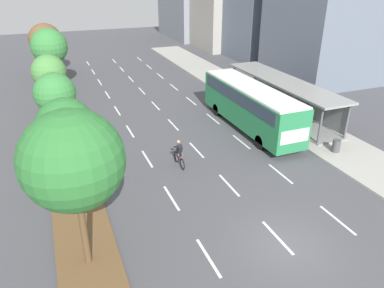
{
  "coord_description": "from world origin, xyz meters",
  "views": [
    {
      "loc": [
        -8.61,
        -10.21,
        11.14
      ],
      "look_at": [
        -0.87,
        9.06,
        1.2
      ],
      "focal_mm": 33.99,
      "sensor_mm": 36.0,
      "label": 1
    }
  ],
  "objects_px": {
    "bus_shelter": "(285,93)",
    "median_tree_second": "(66,127)",
    "median_tree_fifth": "(49,47)",
    "median_tree_third": "(55,93)",
    "median_tree_nearest": "(73,161)",
    "trash_bin": "(336,146)",
    "bus": "(250,103)",
    "cyclist": "(179,154)",
    "median_tree_farthest": "(45,40)",
    "median_tree_fourth": "(49,72)"
  },
  "relations": [
    {
      "from": "median_tree_second",
      "to": "median_tree_third",
      "type": "relative_size",
      "value": 1.04
    },
    {
      "from": "median_tree_fifth",
      "to": "median_tree_third",
      "type": "bearing_deg",
      "value": -91.33
    },
    {
      "from": "median_tree_second",
      "to": "median_tree_third",
      "type": "distance_m",
      "value": 6.58
    },
    {
      "from": "median_tree_second",
      "to": "median_tree_third",
      "type": "height_order",
      "value": "median_tree_second"
    },
    {
      "from": "cyclist",
      "to": "median_tree_farthest",
      "type": "height_order",
      "value": "median_tree_farthest"
    },
    {
      "from": "bus_shelter",
      "to": "median_tree_farthest",
      "type": "height_order",
      "value": "median_tree_farthest"
    },
    {
      "from": "median_tree_second",
      "to": "median_tree_fifth",
      "type": "relative_size",
      "value": 0.84
    },
    {
      "from": "median_tree_third",
      "to": "median_tree_fifth",
      "type": "distance_m",
      "value": 13.19
    },
    {
      "from": "cyclist",
      "to": "median_tree_nearest",
      "type": "distance_m",
      "value": 10.08
    },
    {
      "from": "median_tree_farthest",
      "to": "trash_bin",
      "type": "xyz_separation_m",
      "value": [
        16.76,
        -28.69,
        -3.46
      ]
    },
    {
      "from": "median_tree_fourth",
      "to": "trash_bin",
      "type": "distance_m",
      "value": 23.21
    },
    {
      "from": "median_tree_third",
      "to": "bus",
      "type": "bearing_deg",
      "value": -12.18
    },
    {
      "from": "median_tree_second",
      "to": "median_tree_fifth",
      "type": "height_order",
      "value": "median_tree_fifth"
    },
    {
      "from": "median_tree_second",
      "to": "bus",
      "type": "bearing_deg",
      "value": 15.08
    },
    {
      "from": "median_tree_nearest",
      "to": "median_tree_fifth",
      "type": "height_order",
      "value": "median_tree_nearest"
    },
    {
      "from": "median_tree_farthest",
      "to": "bus",
      "type": "bearing_deg",
      "value": -59.13
    },
    {
      "from": "median_tree_nearest",
      "to": "median_tree_fourth",
      "type": "bearing_deg",
      "value": 90.7
    },
    {
      "from": "median_tree_nearest",
      "to": "median_tree_farthest",
      "type": "relative_size",
      "value": 1.17
    },
    {
      "from": "cyclist",
      "to": "median_tree_fifth",
      "type": "xyz_separation_m",
      "value": [
        -6.28,
        19.76,
        3.63
      ]
    },
    {
      "from": "bus",
      "to": "cyclist",
      "type": "xyz_separation_m",
      "value": [
        -7.09,
        -3.65,
        -1.28
      ]
    },
    {
      "from": "median_tree_third",
      "to": "median_tree_fifth",
      "type": "height_order",
      "value": "median_tree_fifth"
    },
    {
      "from": "bus",
      "to": "cyclist",
      "type": "height_order",
      "value": "bus"
    },
    {
      "from": "median_tree_fifth",
      "to": "bus",
      "type": "bearing_deg",
      "value": -50.31
    },
    {
      "from": "bus_shelter",
      "to": "median_tree_second",
      "type": "bearing_deg",
      "value": -163.45
    },
    {
      "from": "median_tree_fourth",
      "to": "bus_shelter",
      "type": "bearing_deg",
      "value": -23.57
    },
    {
      "from": "median_tree_nearest",
      "to": "median_tree_fifth",
      "type": "xyz_separation_m",
      "value": [
        0.19,
        26.32,
        -0.47
      ]
    },
    {
      "from": "median_tree_third",
      "to": "median_tree_second",
      "type": "bearing_deg",
      "value": -88.17
    },
    {
      "from": "median_tree_nearest",
      "to": "median_tree_second",
      "type": "bearing_deg",
      "value": 89.21
    },
    {
      "from": "median_tree_fifth",
      "to": "trash_bin",
      "type": "distance_m",
      "value": 27.9
    },
    {
      "from": "bus",
      "to": "median_tree_third",
      "type": "xyz_separation_m",
      "value": [
        -13.67,
        2.95,
        1.5
      ]
    },
    {
      "from": "bus",
      "to": "median_tree_third",
      "type": "distance_m",
      "value": 14.07
    },
    {
      "from": "median_tree_nearest",
      "to": "median_tree_fifth",
      "type": "distance_m",
      "value": 26.32
    },
    {
      "from": "median_tree_third",
      "to": "trash_bin",
      "type": "bearing_deg",
      "value": -27.96
    },
    {
      "from": "cyclist",
      "to": "trash_bin",
      "type": "height_order",
      "value": "cyclist"
    },
    {
      "from": "cyclist",
      "to": "median_tree_second",
      "type": "bearing_deg",
      "value": 179.81
    },
    {
      "from": "cyclist",
      "to": "median_tree_fourth",
      "type": "bearing_deg",
      "value": 116.96
    },
    {
      "from": "cyclist",
      "to": "median_tree_fifth",
      "type": "relative_size",
      "value": 0.3
    },
    {
      "from": "median_tree_nearest",
      "to": "trash_bin",
      "type": "relative_size",
      "value": 7.9
    },
    {
      "from": "bus",
      "to": "median_tree_farthest",
      "type": "bearing_deg",
      "value": 120.87
    },
    {
      "from": "trash_bin",
      "to": "median_tree_third",
      "type": "bearing_deg",
      "value": 152.04
    },
    {
      "from": "median_tree_second",
      "to": "median_tree_farthest",
      "type": "xyz_separation_m",
      "value": [
        -0.1,
        26.32,
        0.39
      ]
    },
    {
      "from": "bus",
      "to": "bus_shelter",
      "type": "bearing_deg",
      "value": 21.01
    },
    {
      "from": "bus_shelter",
      "to": "median_tree_second",
      "type": "xyz_separation_m",
      "value": [
        -17.74,
        -5.27,
        1.78
      ]
    },
    {
      "from": "median_tree_nearest",
      "to": "trash_bin",
      "type": "bearing_deg",
      "value": 14.08
    },
    {
      "from": "median_tree_fourth",
      "to": "median_tree_third",
      "type": "bearing_deg",
      "value": -88.93
    },
    {
      "from": "bus_shelter",
      "to": "median_tree_second",
      "type": "height_order",
      "value": "median_tree_second"
    },
    {
      "from": "cyclist",
      "to": "median_tree_fourth",
      "type": "relative_size",
      "value": 0.38
    },
    {
      "from": "bus_shelter",
      "to": "median_tree_fourth",
      "type": "relative_size",
      "value": 2.8
    },
    {
      "from": "median_tree_nearest",
      "to": "median_tree_third",
      "type": "bearing_deg",
      "value": 90.52
    },
    {
      "from": "trash_bin",
      "to": "median_tree_second",
      "type": "bearing_deg",
      "value": 171.88
    }
  ]
}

